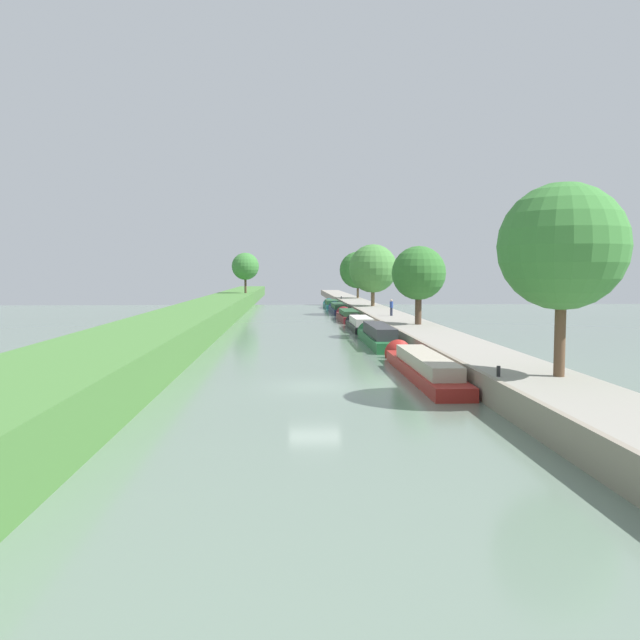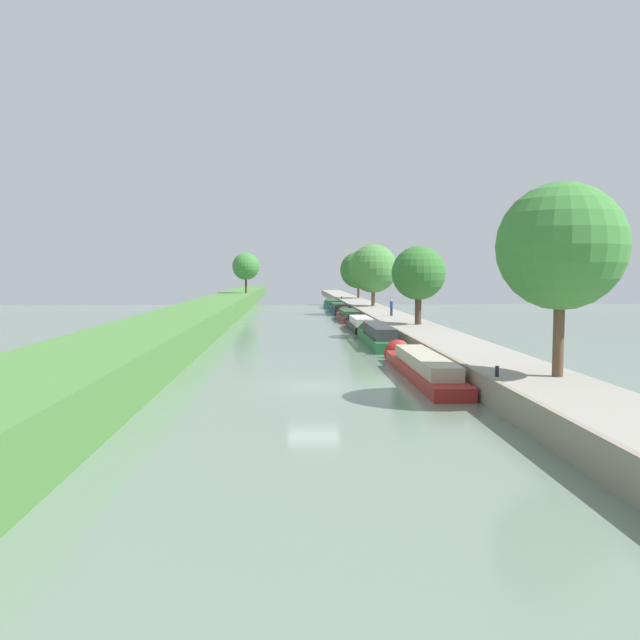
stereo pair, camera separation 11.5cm
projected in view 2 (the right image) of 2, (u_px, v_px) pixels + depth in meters
ground_plane at (314, 387)px, 30.94m from camera, size 160.00×160.00×0.00m
left_grassy_bank at (99, 366)px, 30.37m from camera, size 6.13×260.00×2.17m
right_towpath at (502, 373)px, 31.34m from camera, size 4.19×260.00×1.19m
stone_quay at (457, 373)px, 31.23m from camera, size 0.25×260.00×1.24m
narrowboat_red at (420, 366)px, 34.20m from camera, size 1.86×14.60×1.87m
narrowboat_green at (377, 336)px, 49.09m from camera, size 1.83×12.64×2.09m
narrowboat_black at (360, 324)px, 62.38m from camera, size 2.03×10.62×1.97m
narrowboat_maroon at (348, 316)px, 74.53m from camera, size 2.04×11.69×1.94m
narrowboat_navy at (338, 309)px, 88.48m from camera, size 1.89×13.35×1.86m
narrowboat_teal at (331, 305)px, 100.97m from camera, size 2.11×10.45×2.00m
tree_rightbank_near at (561, 247)px, 26.22m from camera, size 5.28×5.28×8.06m
tree_rightbank_midnear at (419, 273)px, 53.18m from camera, size 4.52×4.52×6.58m
tree_rightbank_midfar at (373, 269)px, 82.62m from camera, size 6.29×6.29×8.04m
tree_rightbank_far at (358, 270)px, 108.81m from camera, size 6.28×6.28×7.96m
tree_leftbank_downstream at (246, 266)px, 105.62m from camera, size 4.51×4.51×6.70m
person_walking at (391, 307)px, 64.20m from camera, size 0.34×0.34×1.66m
mooring_bollard_near at (497, 371)px, 26.54m from camera, size 0.16×0.16×0.45m
mooring_bollard_far at (342, 298)px, 105.46m from camera, size 0.16×0.16×0.45m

